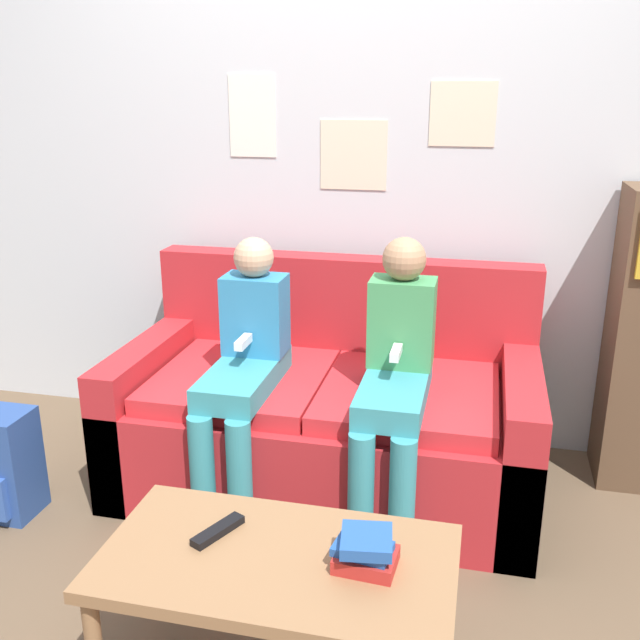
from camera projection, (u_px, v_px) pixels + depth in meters
ground_plane at (293, 559)px, 2.50m from camera, size 10.00×10.00×0.00m
wall_back at (355, 154)px, 3.10m from camera, size 8.00×0.06×2.60m
couch at (328, 416)px, 2.92m from camera, size 1.65×0.87×0.88m
coffee_table at (277, 571)px, 1.88m from camera, size 0.93×0.51×0.40m
person_left at (244, 364)px, 2.69m from camera, size 0.24×0.59×1.03m
person_right at (396, 373)px, 2.57m from camera, size 0.24×0.59×1.06m
tv_remote at (218, 531)px, 1.95m from camera, size 0.11×0.17×0.02m
book_stack at (365, 551)px, 1.81m from camera, size 0.17×0.15×0.09m
backpack at (1, 464)px, 2.71m from camera, size 0.25×0.22×0.42m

